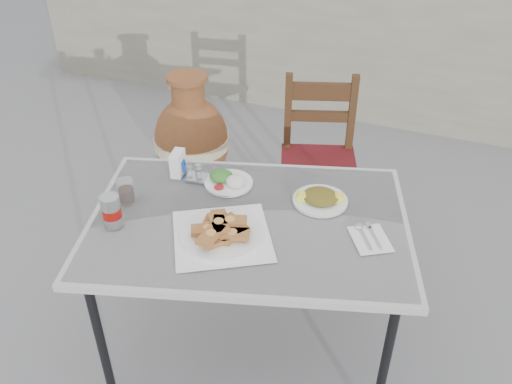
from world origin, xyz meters
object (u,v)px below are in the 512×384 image
at_px(pide_plate, 222,229).
at_px(cola_glass, 126,192).
at_px(salad_rice_plate, 228,180).
at_px(salad_chopped_plate, 320,198).
at_px(terracotta_urn, 192,142).
at_px(napkin_holder, 178,163).
at_px(chair, 318,160).
at_px(cafe_table, 249,229).
at_px(soda_can, 111,211).
at_px(condiment_caddy, 196,175).

xyz_separation_m(pide_plate, cola_glass, (-0.44, 0.06, 0.01)).
relative_size(salad_rice_plate, salad_chopped_plate, 0.92).
distance_m(pide_plate, terracotta_urn, 1.43).
relative_size(napkin_holder, terracotta_urn, 0.13).
xyz_separation_m(napkin_holder, chair, (0.41, 0.76, -0.32)).
distance_m(cafe_table, pide_plate, 0.16).
distance_m(soda_can, chair, 1.29).
height_order(cafe_table, condiment_caddy, condiment_caddy).
height_order(cafe_table, salad_rice_plate, salad_rice_plate).
bearing_deg(condiment_caddy, napkin_holder, 174.95).
height_order(napkin_holder, condiment_caddy, napkin_holder).
bearing_deg(chair, cafe_table, -109.60).
relative_size(cafe_table, terracotta_urn, 1.75).
relative_size(chair, terracotta_urn, 1.14).
bearing_deg(terracotta_urn, cola_glass, -74.57).
xyz_separation_m(salad_chopped_plate, terracotta_urn, (-1.01, 0.82, -0.38)).
xyz_separation_m(pide_plate, napkin_holder, (-0.34, 0.31, 0.02)).
bearing_deg(cafe_table, cola_glass, -172.06).
height_order(soda_can, napkin_holder, soda_can).
relative_size(pide_plate, salad_rice_plate, 2.35).
distance_m(soda_can, terracotta_urn, 1.36).
height_order(pide_plate, terracotta_urn, pide_plate).
height_order(pide_plate, salad_chopped_plate, pide_plate).
bearing_deg(pide_plate, cafe_table, 69.61).
xyz_separation_m(condiment_caddy, terracotta_urn, (-0.49, 0.85, -0.39)).
xyz_separation_m(salad_rice_plate, salad_chopped_plate, (0.39, 0.02, -0.00)).
bearing_deg(condiment_caddy, salad_rice_plate, 6.28).
distance_m(cola_glass, chair, 1.17).
xyz_separation_m(salad_rice_plate, terracotta_urn, (-0.62, 0.83, -0.38)).
bearing_deg(salad_chopped_plate, cola_glass, -159.11).
height_order(pide_plate, napkin_holder, napkin_holder).
bearing_deg(salad_rice_plate, condiment_caddy, -173.72).
bearing_deg(soda_can, cafe_table, 26.18).
bearing_deg(terracotta_urn, soda_can, -74.65).
distance_m(cafe_table, salad_rice_plate, 0.26).
relative_size(cafe_table, salad_rice_plate, 6.91).
bearing_deg(salad_rice_plate, soda_can, -124.73).
bearing_deg(salad_chopped_plate, pide_plate, -128.90).
distance_m(pide_plate, chair, 1.11).
distance_m(pide_plate, napkin_holder, 0.47).
relative_size(cafe_table, chair, 1.54).
bearing_deg(pide_plate, soda_can, -167.56).
distance_m(salad_chopped_plate, terracotta_urn, 1.36).
height_order(salad_rice_plate, cola_glass, cola_glass).
distance_m(salad_chopped_plate, cola_glass, 0.76).
bearing_deg(chair, salad_rice_plate, -122.43).
height_order(salad_chopped_plate, terracotta_urn, terracotta_urn).
xyz_separation_m(pide_plate, condiment_caddy, (-0.26, 0.30, -0.01)).
xyz_separation_m(salad_chopped_plate, chair, (-0.20, 0.73, -0.29)).
distance_m(salad_chopped_plate, condiment_caddy, 0.53).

